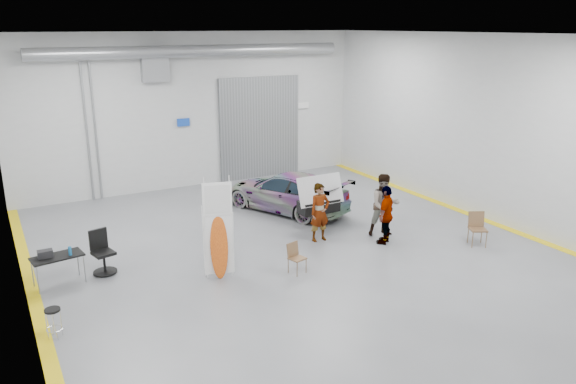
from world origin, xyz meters
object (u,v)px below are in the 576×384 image
surfboard_display (221,237)px  folding_chair_near (297,264)px  office_chair (103,254)px  person_b (384,205)px  sedan_car (286,192)px  folding_chair_far (477,235)px  shop_stool (54,323)px  person_a (320,212)px  work_table (54,257)px  person_c (386,215)px

surfboard_display → folding_chair_near: bearing=-5.3°
folding_chair_near → office_chair: (-4.40, 2.46, 0.25)m
folding_chair_near → person_b: bearing=2.0°
person_b → surfboard_display: 5.52m
sedan_car → folding_chair_far: 6.49m
folding_chair_near → shop_stool: folding_chair_near is taller
sedan_car → folding_chair_far: sedan_car is taller
folding_chair_near → person_a: bearing=29.3°
person_a → surfboard_display: size_ratio=0.66×
sedan_car → person_a: bearing=56.4°
person_b → surfboard_display: size_ratio=0.72×
person_a → office_chair: person_a is taller
sedan_car → folding_chair_far: size_ratio=4.70×
folding_chair_far → shop_stool: folding_chair_far is taller
shop_stool → work_table: (0.37, 2.61, 0.43)m
person_c → folding_chair_far: (2.24, -1.45, -0.58)m
person_a → surfboard_display: (-3.54, -0.97, 0.20)m
sedan_car → office_chair: (-6.66, -2.22, -0.16)m
folding_chair_near → work_table: (-5.59, 2.28, 0.51)m
folding_chair_far → work_table: size_ratio=0.76×
person_a → person_b: size_ratio=0.92×
shop_stool → office_chair: bearing=60.9°
folding_chair_near → folding_chair_far: bearing=-23.7°
person_c → folding_chair_far: person_c is taller
work_table → person_c: bearing=-10.8°
person_b → person_c: (-0.37, -0.55, -0.09)m
surfboard_display → shop_stool: 4.36m
folding_chair_near → work_table: bearing=143.1°
surfboard_display → folding_chair_near: (1.80, -0.72, -0.84)m
office_chair → folding_chair_far: bearing=-31.9°
shop_stool → person_b: bearing=8.5°
person_b → shop_stool: size_ratio=2.94×
person_a → surfboard_display: surfboard_display is taller
shop_stool → surfboard_display: bearing=14.2°
person_c → folding_chair_near: person_c is taller
folding_chair_far → person_b: bearing=160.9°
shop_stool → person_c: bearing=5.5°
person_b → work_table: (-9.29, 1.16, -0.21)m
sedan_car → work_table: (-7.84, -2.40, 0.09)m
person_c → folding_chair_far: 2.73m
person_a → folding_chair_far: person_a is taller
folding_chair_far → office_chair: size_ratio=0.86×
office_chair → person_b: bearing=-22.9°
person_a → work_table: size_ratio=1.38×
person_a → person_c: person_a is taller
folding_chair_near → shop_stool: size_ratio=1.22×
sedan_car → person_a: person_a is taller
person_c → folding_chair_near: bearing=-24.3°
person_a → work_table: person_a is taller
person_b → office_chair: (-8.11, 1.35, -0.47)m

